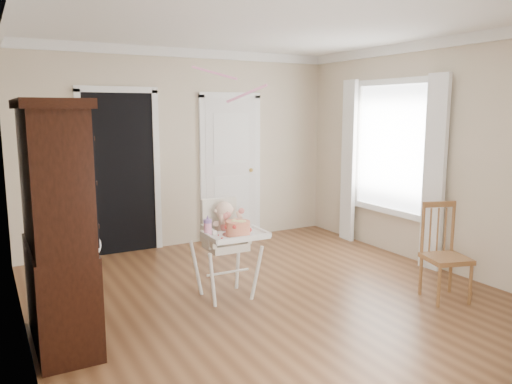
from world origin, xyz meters
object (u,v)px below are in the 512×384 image
china_cabinet (57,225)px  dining_chair (445,255)px  sippy_cup (208,227)px  high_chair (226,237)px  cake (238,228)px

china_cabinet → dining_chair: china_cabinet is taller
sippy_cup → high_chair: bearing=26.2°
sippy_cup → china_cabinet: (-1.34, -0.11, 0.19)m
china_cabinet → dining_chair: bearing=-13.6°
cake → china_cabinet: size_ratio=0.15×
high_chair → dining_chair: size_ratio=1.05×
dining_chair → high_chair: bearing=167.7°
cake → dining_chair: bearing=-23.2°
china_cabinet → dining_chair: size_ratio=2.03×
dining_chair → china_cabinet: bearing=-176.3°
cake → dining_chair: (1.90, -0.81, -0.32)m
sippy_cup → dining_chair: (2.15, -0.96, -0.34)m
cake → dining_chair: dining_chair is taller
sippy_cup → dining_chair: bearing=-24.0°
high_chair → sippy_cup: high_chair is taller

